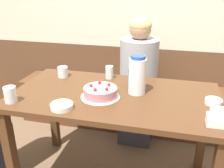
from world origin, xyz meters
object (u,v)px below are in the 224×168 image
Objects in this scene: napkin_holder at (218,119)px; person_pale_blue_shirt at (138,85)px; bench_seat at (133,106)px; glass_water_tall at (10,95)px; water_pitcher at (137,75)px; glass_shot_small at (63,72)px; soju_bottle at (132,75)px; bowl_soup_white at (214,102)px; glass_tumbler_short at (109,72)px; birthday_cake at (100,92)px; bowl_rice_small at (62,106)px.

napkin_holder is 1.05m from person_pale_blue_shirt.
glass_water_tall reaches higher than bench_seat.
water_pitcher reaches higher than glass_shot_small.
napkin_holder is (0.61, -1.08, 0.55)m from bench_seat.
soju_bottle is 0.56m from person_pale_blue_shirt.
bowl_soup_white is at bearing 12.51° from glass_water_tall.
napkin_holder is 0.89m from glass_tumbler_short.
soju_bottle reaches higher than glass_water_tall.
birthday_cake is at bearing -129.56° from soju_bottle.
bench_seat is 0.95m from glass_shot_small.
birthday_cake is at bearing -174.25° from bowl_soup_white.
birthday_cake is at bearing -95.21° from bench_seat.
birthday_cake is 0.22× the size of person_pale_blue_shirt.
glass_water_tall is 0.73m from glass_tumbler_short.
glass_shot_small is at bearing -127.69° from bench_seat.
bowl_soup_white is 1.05× the size of glass_tumbler_short.
napkin_holder reaches higher than birthday_cake.
glass_tumbler_short is (-0.11, -0.55, 0.56)m from bench_seat.
water_pitcher is 1.94× the size of bowl_rice_small.
bowl_rice_small is 1.39× the size of glass_tumbler_short.
water_pitcher is at bearing -79.95° from bench_seat.
soju_bottle is at bearing 143.26° from napkin_holder.
glass_tumbler_short reaches higher than glass_shot_small.
soju_bottle is at bearing 49.63° from bowl_rice_small.
glass_tumbler_short reaches higher than bowl_rice_small.
water_pitcher reaches higher than glass_tumbler_short.
person_pale_blue_shirt reaches higher than glass_shot_small.
water_pitcher is 0.66m from person_pale_blue_shirt.
soju_bottle is 1.98× the size of glass_water_tall.
bowl_soup_white is at bearing -20.42° from glass_tumbler_short.
bowl_rice_small is 0.57m from glass_tumbler_short.
water_pitcher is 0.34m from glass_tumbler_short.
bench_seat is 21.73× the size of napkin_holder.
water_pitcher is 1.31× the size of soju_bottle.
person_pale_blue_shirt is (-0.54, 0.88, -0.22)m from napkin_holder.
soju_bottle is (0.09, -0.69, 0.61)m from bench_seat.
person_pale_blue_shirt reaches higher than bowl_soup_white.
water_pitcher reaches higher than bowl_rice_small.
bench_seat is 9.16× the size of water_pitcher.
glass_water_tall is at bearing -132.29° from glass_tumbler_short.
water_pitcher is (0.22, 0.12, 0.09)m from birthday_cake.
person_pale_blue_shirt reaches higher than glass_water_tall.
napkin_holder is at bearing 31.57° from person_pale_blue_shirt.
glass_tumbler_short is 0.46m from person_pale_blue_shirt.
bowl_rice_small is at bearing -103.33° from bench_seat.
birthday_cake is 2.63× the size of glass_tumbler_short.
bowl_rice_small is 0.35m from glass_water_tall.
birthday_cake is 3.15× the size of glass_shot_small.
person_pale_blue_shirt reaches higher than soju_bottle.
soju_bottle reaches higher than napkin_holder.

